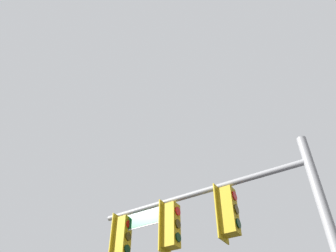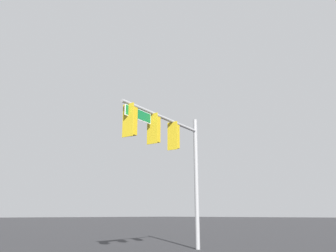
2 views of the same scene
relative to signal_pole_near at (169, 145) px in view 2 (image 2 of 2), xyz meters
name	(u,v)px [view 2 (image 2 of 2)]	position (x,y,z in m)	size (l,w,h in m)	color
signal_pole_near	(169,145)	(0.00, 0.00, 0.00)	(5.62, 1.32, 6.29)	gray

